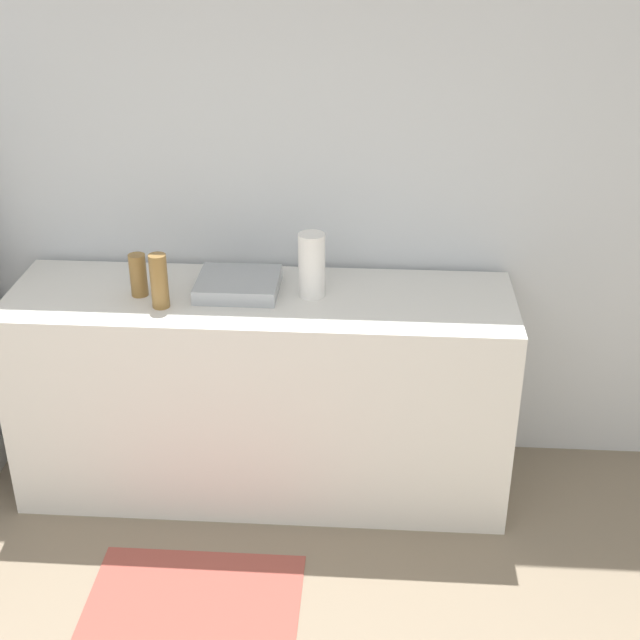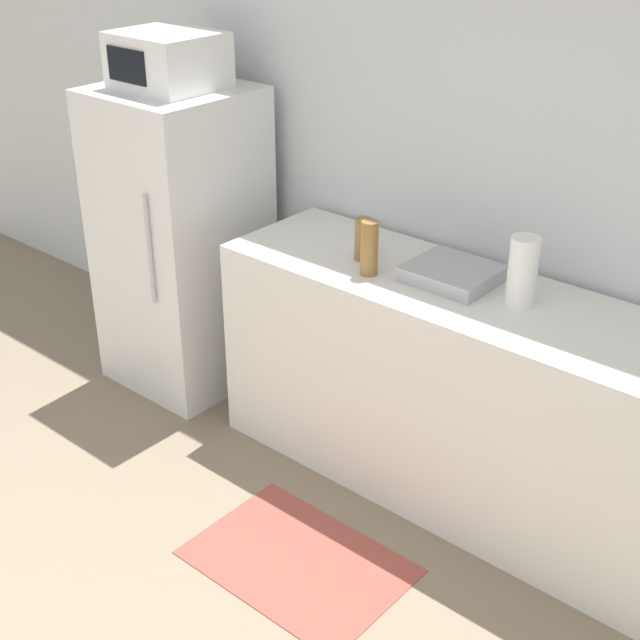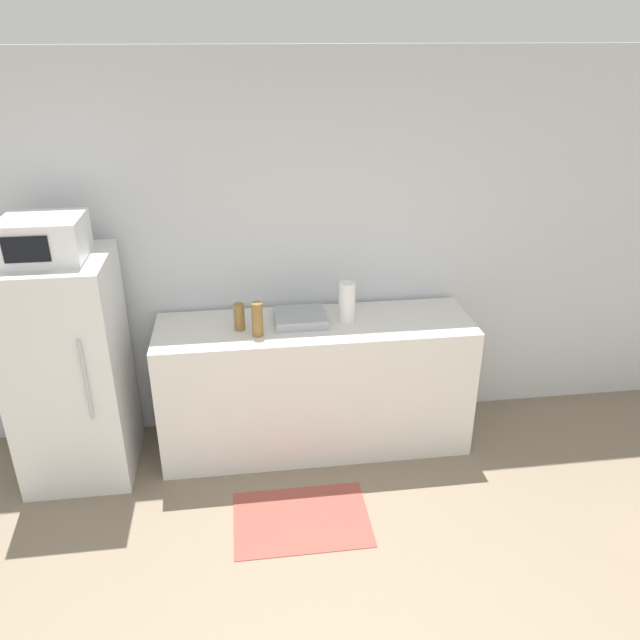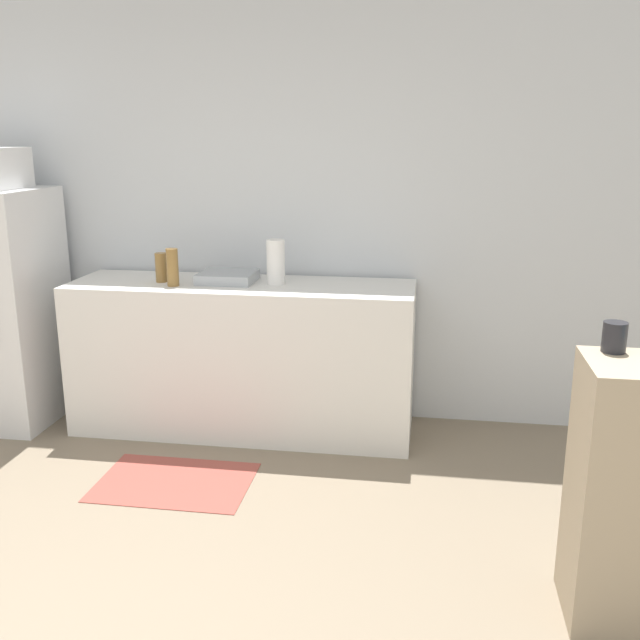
{
  "view_description": "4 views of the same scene",
  "coord_description": "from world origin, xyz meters",
  "px_view_note": "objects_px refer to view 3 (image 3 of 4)",
  "views": [
    {
      "loc": [
        0.65,
        -0.74,
        2.5
      ],
      "look_at": [
        0.48,
        1.71,
        1.24
      ],
      "focal_mm": 50.0,
      "sensor_mm": 36.0,
      "label": 1
    },
    {
      "loc": [
        1.75,
        -0.18,
        2.4
      ],
      "look_at": [
        0.2,
        1.63,
        1.16
      ],
      "focal_mm": 50.0,
      "sensor_mm": 36.0,
      "label": 2
    },
    {
      "loc": [
        -0.27,
        -1.14,
        2.69
      ],
      "look_at": [
        0.15,
        2.03,
        1.18
      ],
      "focal_mm": 35.0,
      "sensor_mm": 36.0,
      "label": 3
    },
    {
      "loc": [
        1.3,
        -1.56,
        1.81
      ],
      "look_at": [
        0.74,
        2.03,
        0.85
      ],
      "focal_mm": 40.0,
      "sensor_mm": 36.0,
      "label": 4
    }
  ],
  "objects_px": {
    "bottle_tall": "(257,319)",
    "bottle_short": "(239,317)",
    "refrigerator": "(70,370)",
    "microwave": "(44,238)",
    "paper_towel_roll": "(347,302)"
  },
  "relations": [
    {
      "from": "microwave",
      "to": "paper_towel_roll",
      "type": "relative_size",
      "value": 1.66
    },
    {
      "from": "refrigerator",
      "to": "paper_towel_roll",
      "type": "distance_m",
      "value": 1.81
    },
    {
      "from": "microwave",
      "to": "bottle_short",
      "type": "distance_m",
      "value": 1.22
    },
    {
      "from": "refrigerator",
      "to": "paper_towel_roll",
      "type": "relative_size",
      "value": 5.52
    },
    {
      "from": "bottle_short",
      "to": "paper_towel_roll",
      "type": "height_order",
      "value": "paper_towel_roll"
    },
    {
      "from": "refrigerator",
      "to": "paper_towel_roll",
      "type": "bearing_deg",
      "value": 3.06
    },
    {
      "from": "refrigerator",
      "to": "bottle_short",
      "type": "xyz_separation_m",
      "value": [
        1.07,
        0.05,
        0.28
      ]
    },
    {
      "from": "microwave",
      "to": "bottle_tall",
      "type": "xyz_separation_m",
      "value": [
        1.18,
        -0.05,
        -0.56
      ]
    },
    {
      "from": "bottle_short",
      "to": "microwave",
      "type": "bearing_deg",
      "value": -177.16
    },
    {
      "from": "bottle_tall",
      "to": "bottle_short",
      "type": "bearing_deg",
      "value": 137.54
    },
    {
      "from": "refrigerator",
      "to": "microwave",
      "type": "bearing_deg",
      "value": -106.34
    },
    {
      "from": "microwave",
      "to": "paper_towel_roll",
      "type": "distance_m",
      "value": 1.86
    },
    {
      "from": "refrigerator",
      "to": "paper_towel_roll",
      "type": "xyz_separation_m",
      "value": [
        1.77,
        0.09,
        0.32
      ]
    },
    {
      "from": "refrigerator",
      "to": "microwave",
      "type": "distance_m",
      "value": 0.86
    },
    {
      "from": "paper_towel_roll",
      "to": "refrigerator",
      "type": "bearing_deg",
      "value": -176.94
    }
  ]
}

